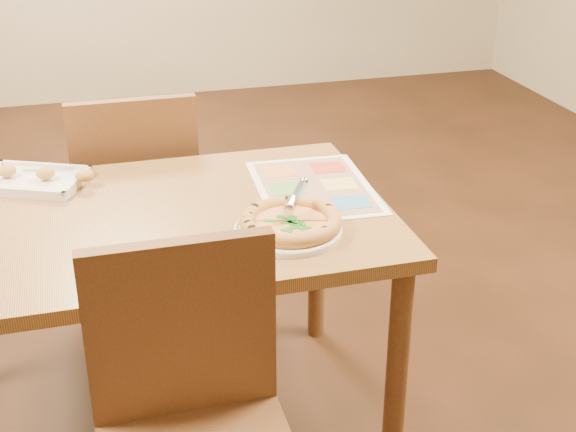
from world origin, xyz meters
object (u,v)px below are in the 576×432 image
object	(u,v)px
appetizer_tray	(35,180)
pizza	(291,222)
pizza_cutter	(295,198)
menu	(314,187)
chair_far	(136,184)
dining_table	(155,245)
chair_near	(191,397)
plate	(288,231)

from	to	relation	value
appetizer_tray	pizza	bearing A→B (deg)	-37.76
pizza_cutter	menu	distance (m)	0.27
chair_far	dining_table	bearing A→B (deg)	90.00
chair_near	pizza_cutter	size ratio (longest dim) A/B	4.21
dining_table	chair_near	xyz separation A→B (m)	(0.00, -0.60, -0.07)
chair_near	pizza_cutter	world-z (taller)	chair_near
dining_table	plate	distance (m)	0.39
dining_table	chair_near	size ratio (longest dim) A/B	2.77
pizza_cutter	appetizer_tray	world-z (taller)	pizza_cutter
plate	appetizer_tray	distance (m)	0.82
appetizer_tray	menu	distance (m)	0.83
chair_near	pizza	distance (m)	0.57
dining_table	pizza_cutter	bearing A→B (deg)	-22.68
dining_table	appetizer_tray	xyz separation A→B (m)	(-0.31, 0.32, 0.10)
plate	pizza	size ratio (longest dim) A/B	1.05
pizza_cutter	menu	size ratio (longest dim) A/B	0.24
appetizer_tray	menu	xyz separation A→B (m)	(0.80, -0.24, -0.01)
chair_near	pizza_cutter	bearing A→B (deg)	51.25
dining_table	pizza_cutter	size ratio (longest dim) A/B	11.66
plate	pizza	distance (m)	0.02
appetizer_tray	menu	world-z (taller)	appetizer_tray
dining_table	chair_near	distance (m)	0.61
plate	chair_far	bearing A→B (deg)	112.57
plate	pizza_cutter	xyz separation A→B (m)	(0.03, 0.04, 0.07)
chair_far	menu	xyz separation A→B (m)	(0.48, -0.53, 0.16)
pizza_cutter	chair_near	bearing A→B (deg)	179.98
pizza_cutter	appetizer_tray	distance (m)	0.82
dining_table	chair_near	bearing A→B (deg)	-90.00
plate	menu	xyz separation A→B (m)	(0.15, 0.27, -0.01)
chair_near	plate	world-z (taller)	chair_near
dining_table	chair_far	world-z (taller)	chair_far
pizza_cutter	appetizer_tray	size ratio (longest dim) A/B	0.31
pizza	pizza_cutter	bearing A→B (deg)	58.43
chair_near	pizza	world-z (taller)	chair_near
chair_far	pizza_cutter	world-z (taller)	chair_far
dining_table	menu	xyz separation A→B (m)	(0.48, 0.07, 0.09)
appetizer_tray	plate	bearing A→B (deg)	-38.46
pizza	menu	size ratio (longest dim) A/B	0.58
plate	menu	size ratio (longest dim) A/B	0.61
menu	pizza_cutter	bearing A→B (deg)	-118.34
pizza_cutter	dining_table	bearing A→B (deg)	106.04
pizza	pizza_cutter	distance (m)	0.07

